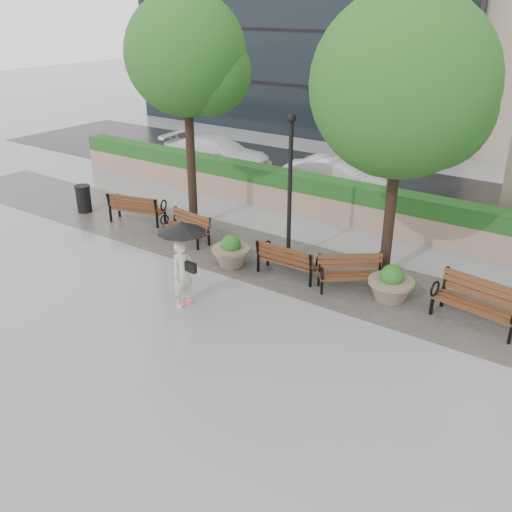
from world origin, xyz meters
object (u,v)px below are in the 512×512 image
Objects in this scene: bench_1 at (186,233)px; bench_2 at (288,267)px; planter_left at (231,253)px; car_right at (334,175)px; bench_4 at (475,312)px; car_left at (217,154)px; planter_right at (391,286)px; lamppost at (289,200)px; bench_0 at (137,214)px; bench_3 at (351,280)px; pedestrian at (182,256)px; trash_bin at (84,199)px.

bench_2 is (3.85, -0.26, 0.01)m from bench_1.
car_right reaches higher than planter_left.
car_left is at bearing 160.65° from bench_4.
bench_2 is at bearing -172.05° from car_right.
car_right is (5.60, 0.20, -0.08)m from car_left.
lamppost reaches higher than planter_right.
bench_2 is at bearing -173.28° from planter_right.
bench_0 is 1.14× the size of bench_2.
bench_0 is 9.02m from planter_right.
car_left is at bearing 129.24° from bench_1.
bench_3 is at bearing 7.42° from bench_1.
pedestrian is (1.30, -10.09, 0.66)m from car_right.
bench_0 is 4.65m from planter_left.
planter_right is 8.79m from car_right.
car_left reaches higher than bench_1.
car_right is (-2.53, 7.33, 0.37)m from bench_2.
bench_4 is 0.41× the size of car_left.
trash_bin is 7.96m from pedestrian.
bench_0 reaches higher than trash_bin.
bench_2 is 0.42× the size of lamppost.
bench_2 is 3.19m from pedestrian.
car_left is at bearing 86.49° from trash_bin.
pedestrian is at bearing -153.23° from car_left.
pedestrian reaches higher than planter_left.
bench_0 is 7.97m from bench_3.
planter_left is 2.65m from pedestrian.
bench_4 is at bearing -125.85° from car_left.
lamppost is (-0.53, 0.84, 1.55)m from bench_2.
planter_left is at bearing 9.87° from bench_2.
trash_bin is at bearing -175.66° from lamppost.
bench_0 is at bearing -5.79° from bench_2.
bench_0 is at bearing 169.38° from planter_left.
car_left is at bearing 80.93° from car_right.
lamppost is at bearing -58.62° from bench_2.
car_left reaches higher than car_right.
pedestrian reaches higher than car_right.
planter_left reaches higher than bench_1.
bench_0 is at bearing 139.25° from bench_3.
trash_bin is (-6.88, 0.55, 0.10)m from planter_left.
car_left is (-12.94, 6.80, 0.41)m from bench_4.
trash_bin is (-10.27, -0.04, 0.19)m from bench_3.
bench_4 reaches higher than planter_right.
bench_3 is 0.79× the size of pedestrian.
planter_right is 11.32m from trash_bin.
bench_1 is 2.25m from planter_left.
planter_left reaches higher than trash_bin.
planter_left is at bearing -4.54° from trash_bin.
bench_4 is 6.86m from pedestrian.
bench_3 is at bearing -176.92° from planter_right.
bench_4 is at bearing 0.25° from planter_right.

